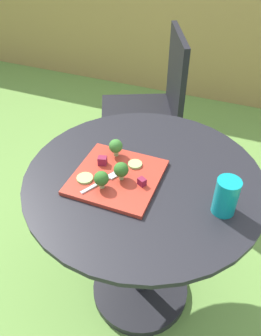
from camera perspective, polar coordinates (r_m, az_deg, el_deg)
ground_plane at (r=1.71m, az=1.63°, el=-19.91°), size 12.00×12.00×0.00m
bamboo_fence at (r=2.93m, az=16.81°, el=22.56°), size 8.00×0.08×1.32m
patio_table at (r=1.35m, az=1.98°, el=-10.70°), size 0.81×0.81×0.73m
patio_chair at (r=1.98m, az=4.20°, el=11.39°), size 0.58×0.58×0.90m
salad_plate at (r=1.12m, az=-2.34°, el=-1.52°), size 0.28×0.28×0.01m
drinking_glass at (r=1.02m, az=15.80°, el=-4.91°), size 0.07×0.07×0.12m
fork at (r=1.09m, az=-4.36°, el=-2.04°), size 0.09×0.14×0.00m
broccoli_floret_0 at (r=1.05m, az=-4.96°, el=-1.82°), size 0.05×0.05×0.06m
broccoli_floret_1 at (r=1.08m, az=-1.59°, el=-0.31°), size 0.05×0.05×0.06m
broccoli_floret_2 at (r=1.17m, az=-2.51°, el=3.68°), size 0.05×0.05×0.06m
cucumber_slice_0 at (r=1.11m, az=-7.74°, el=-1.71°), size 0.05×0.05×0.01m
cucumber_slice_1 at (r=1.15m, az=0.78°, el=0.65°), size 0.05×0.05×0.01m
beet_chunk_0 at (r=1.15m, az=-4.77°, el=1.24°), size 0.03×0.03×0.03m
beet_chunk_1 at (r=1.07m, az=1.94°, el=-2.33°), size 0.03×0.03×0.02m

